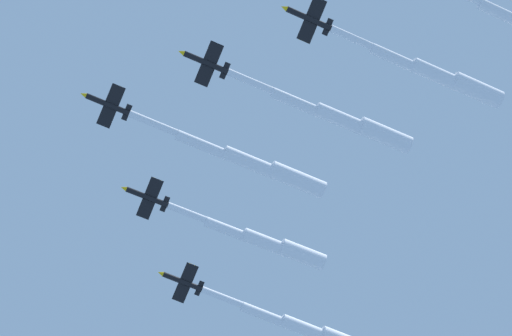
% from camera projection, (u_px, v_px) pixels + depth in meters
% --- Properties ---
extents(jet_lead, '(43.65, 32.01, 4.46)m').
position_uv_depth(jet_lead, '(250.00, 162.00, 173.88)').
color(jet_lead, black).
extents(jet_port_inner, '(41.11, 30.54, 4.47)m').
position_uv_depth(jet_port_inner, '(340.00, 118.00, 169.61)').
color(jet_port_inner, black).
extents(jet_starboard_inner, '(38.04, 28.57, 4.55)m').
position_uv_depth(jet_starboard_inner, '(263.00, 241.00, 181.34)').
color(jet_starboard_inner, black).
extents(jet_port_mid, '(38.93, 28.93, 4.49)m').
position_uv_depth(jet_port_mid, '(434.00, 73.00, 165.47)').
color(jet_port_mid, black).
extents(jet_starboard_mid, '(41.94, 30.37, 4.56)m').
position_uv_depth(jet_starboard_mid, '(303.00, 328.00, 190.10)').
color(jet_starboard_mid, black).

